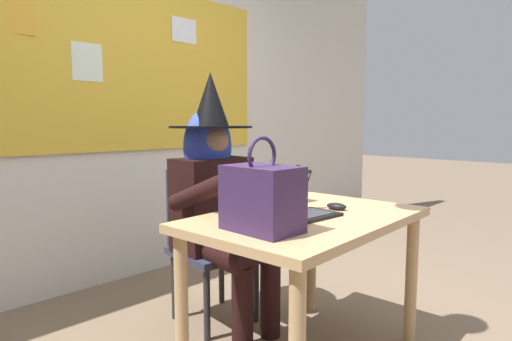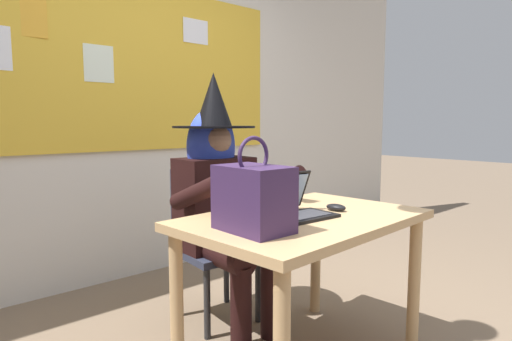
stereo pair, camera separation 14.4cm
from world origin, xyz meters
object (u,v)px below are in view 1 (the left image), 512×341
object	(u,v)px
handbag	(262,198)
computer_mouse	(337,206)
chair_at_desk	(206,235)
person_costumed	(218,189)
laptop	(295,206)
desk_main	(307,236)

from	to	relation	value
handbag	computer_mouse	bearing A→B (deg)	2.53
chair_at_desk	person_costumed	world-z (taller)	person_costumed
laptop	computer_mouse	size ratio (longest dim) A/B	3.35
person_costumed	laptop	xyz separation A→B (m)	(-0.03, -0.59, -0.01)
laptop	computer_mouse	xyz separation A→B (m)	(0.25, -0.06, -0.03)
desk_main	laptop	xyz separation A→B (m)	(-0.06, 0.02, 0.15)
chair_at_desk	computer_mouse	distance (m)	0.83
desk_main	laptop	size ratio (longest dim) A/B	3.36
chair_at_desk	handbag	distance (m)	0.93
computer_mouse	handbag	world-z (taller)	handbag
laptop	desk_main	bearing A→B (deg)	-18.92
person_costumed	handbag	world-z (taller)	person_costumed
handbag	laptop	bearing A→B (deg)	14.72
person_costumed	computer_mouse	distance (m)	0.68
person_costumed	laptop	size ratio (longest dim) A/B	4.10
person_costumed	handbag	xyz separation A→B (m)	(-0.34, -0.67, 0.08)
desk_main	handbag	size ratio (longest dim) A/B	3.10
chair_at_desk	laptop	xyz separation A→B (m)	(-0.04, -0.71, 0.28)
handbag	chair_at_desk	bearing A→B (deg)	66.33
chair_at_desk	person_costumed	distance (m)	0.31
desk_main	person_costumed	world-z (taller)	person_costumed
desk_main	laptop	distance (m)	0.16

